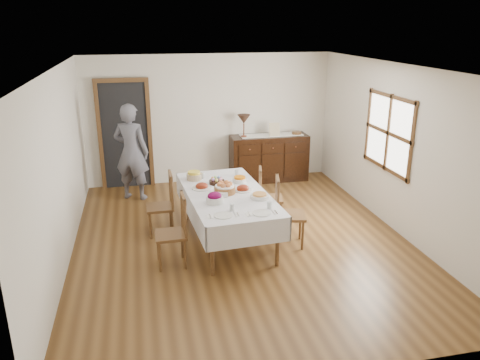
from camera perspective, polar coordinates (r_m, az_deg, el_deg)
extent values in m
plane|color=brown|center=(7.24, 0.17, -7.38)|extent=(6.00, 6.00, 0.00)
cube|color=white|center=(6.53, 0.19, 13.56)|extent=(5.00, 6.00, 0.02)
cube|color=white|center=(9.64, -3.72, 7.41)|extent=(5.00, 0.02, 2.60)
cube|color=white|center=(4.10, 9.44, -9.05)|extent=(5.00, 0.02, 2.60)
cube|color=white|center=(6.71, -21.15, 1.09)|extent=(0.02, 6.00, 2.60)
cube|color=white|center=(7.69, 18.72, 3.52)|extent=(0.02, 6.00, 2.60)
cube|color=white|center=(7.89, 17.70, 5.49)|extent=(0.02, 1.30, 1.10)
cube|color=brown|center=(7.88, 17.62, 5.49)|extent=(0.03, 1.46, 1.26)
cube|color=black|center=(9.55, -13.82, 5.27)|extent=(0.90, 0.06, 2.10)
cube|color=brown|center=(9.53, -13.82, 5.24)|extent=(1.04, 0.08, 2.18)
cube|color=silver|center=(6.96, -1.63, -1.69)|extent=(1.27, 2.30, 0.04)
cylinder|color=brown|center=(6.17, -3.41, -8.60)|extent=(0.06, 0.06, 0.72)
cylinder|color=brown|center=(6.41, 4.62, -7.53)|extent=(0.06, 0.06, 0.72)
cylinder|color=brown|center=(7.90, -6.60, -2.38)|extent=(0.06, 0.06, 0.72)
cylinder|color=brown|center=(8.08, -0.23, -1.74)|extent=(0.06, 0.06, 0.72)
cube|color=silver|center=(6.91, -6.17, -3.33)|extent=(0.18, 2.26, 0.34)
cube|color=silver|center=(7.17, 2.77, -2.38)|extent=(0.18, 2.26, 0.34)
cube|color=silver|center=(6.03, 1.15, -6.64)|extent=(1.15, 0.10, 0.34)
cube|color=silver|center=(8.04, -3.67, -0.02)|extent=(1.15, 0.10, 0.34)
cube|color=brown|center=(6.45, -8.46, -6.62)|extent=(0.43, 0.43, 0.04)
cylinder|color=brown|center=(6.70, -9.96, -7.95)|extent=(0.04, 0.04, 0.43)
cylinder|color=brown|center=(6.40, -9.73, -9.28)|extent=(0.04, 0.04, 0.43)
cylinder|color=brown|center=(6.72, -7.06, -7.70)|extent=(0.04, 0.04, 0.43)
cylinder|color=brown|center=(6.42, -6.69, -9.01)|extent=(0.04, 0.04, 0.43)
cylinder|color=brown|center=(6.52, -7.08, -3.61)|extent=(0.04, 0.04, 0.56)
cylinder|color=brown|center=(6.19, -6.67, -4.84)|extent=(0.04, 0.04, 0.56)
cube|color=brown|center=(6.27, -6.96, -2.19)|extent=(0.05, 0.40, 0.08)
cylinder|color=brown|center=(6.45, -6.97, -4.06)|extent=(0.02, 0.02, 0.46)
cylinder|color=brown|center=(6.36, -6.87, -4.37)|extent=(0.02, 0.02, 0.46)
cylinder|color=brown|center=(6.28, -6.77, -4.68)|extent=(0.02, 0.02, 0.46)
cube|color=brown|center=(7.41, -9.73, -3.30)|extent=(0.42, 0.42, 0.04)
cylinder|color=brown|center=(7.65, -10.97, -4.53)|extent=(0.04, 0.04, 0.42)
cylinder|color=brown|center=(7.35, -10.84, -5.54)|extent=(0.04, 0.04, 0.42)
cylinder|color=brown|center=(7.66, -8.47, -4.34)|extent=(0.04, 0.04, 0.42)
cylinder|color=brown|center=(7.36, -8.24, -5.34)|extent=(0.04, 0.04, 0.42)
cylinder|color=brown|center=(7.49, -8.51, -0.74)|extent=(0.04, 0.04, 0.55)
cylinder|color=brown|center=(7.16, -8.27, -1.66)|extent=(0.04, 0.04, 0.55)
cube|color=brown|center=(7.25, -8.48, 0.56)|extent=(0.04, 0.39, 0.08)
cylinder|color=brown|center=(7.42, -8.45, -1.11)|extent=(0.02, 0.02, 0.45)
cylinder|color=brown|center=(7.33, -8.39, -1.34)|extent=(0.02, 0.02, 0.45)
cylinder|color=brown|center=(7.25, -8.32, -1.57)|extent=(0.02, 0.02, 0.45)
cube|color=brown|center=(6.98, 6.13, -4.30)|extent=(0.53, 0.53, 0.04)
cylinder|color=brown|center=(6.94, 7.65, -6.74)|extent=(0.04, 0.04, 0.45)
cylinder|color=brown|center=(7.26, 7.35, -5.53)|extent=(0.04, 0.04, 0.45)
cylinder|color=brown|center=(6.91, 4.70, -6.75)|extent=(0.04, 0.04, 0.45)
cylinder|color=brown|center=(7.23, 4.54, -5.54)|extent=(0.04, 0.04, 0.45)
cylinder|color=brown|center=(6.68, 4.65, -2.63)|extent=(0.04, 0.04, 0.58)
cylinder|color=brown|center=(7.03, 4.47, -1.51)|extent=(0.04, 0.04, 0.58)
cube|color=brown|center=(6.77, 4.61, -0.07)|extent=(0.14, 0.42, 0.08)
cylinder|color=brown|center=(6.78, 4.60, -2.50)|extent=(0.02, 0.02, 0.48)
cylinder|color=brown|center=(6.86, 4.55, -2.21)|extent=(0.02, 0.02, 0.48)
cylinder|color=brown|center=(6.95, 4.51, -1.94)|extent=(0.02, 0.02, 0.48)
cube|color=brown|center=(7.74, 3.76, -2.26)|extent=(0.47, 0.47, 0.04)
cylinder|color=brown|center=(7.68, 4.98, -4.22)|extent=(0.03, 0.03, 0.40)
cylinder|color=brown|center=(7.98, 4.81, -3.33)|extent=(0.03, 0.03, 0.40)
cylinder|color=brown|center=(7.67, 2.60, -4.22)|extent=(0.03, 0.03, 0.40)
cylinder|color=brown|center=(7.96, 2.53, -3.33)|extent=(0.03, 0.03, 0.40)
cylinder|color=brown|center=(7.48, 2.51, -0.85)|extent=(0.04, 0.04, 0.52)
cylinder|color=brown|center=(7.80, 2.44, -0.02)|extent=(0.04, 0.04, 0.52)
cube|color=brown|center=(7.57, 2.50, 1.18)|extent=(0.12, 0.37, 0.07)
cylinder|color=brown|center=(7.57, 2.49, -0.77)|extent=(0.02, 0.02, 0.43)
cylinder|color=brown|center=(7.65, 2.47, -0.56)|extent=(0.02, 0.02, 0.43)
cylinder|color=brown|center=(7.72, 2.45, -0.35)|extent=(0.02, 0.02, 0.43)
cube|color=black|center=(9.81, 3.52, 2.70)|extent=(1.60, 0.53, 0.96)
cube|color=black|center=(9.36, 1.18, 3.77)|extent=(0.45, 0.02, 0.19)
sphere|color=brown|center=(9.34, 1.21, 3.74)|extent=(0.03, 0.03, 0.03)
cube|color=black|center=(9.48, 4.01, 3.92)|extent=(0.45, 0.02, 0.19)
sphere|color=brown|center=(9.46, 4.05, 3.89)|extent=(0.03, 0.03, 0.03)
cube|color=black|center=(9.62, 6.77, 4.06)|extent=(0.45, 0.02, 0.19)
sphere|color=brown|center=(9.61, 6.81, 4.03)|extent=(0.03, 0.03, 0.03)
imported|color=slate|center=(8.86, -13.13, 3.72)|extent=(0.71, 0.59, 1.93)
cylinder|color=brown|center=(6.92, -1.87, -1.22)|extent=(0.32, 0.32, 0.10)
cylinder|color=white|center=(6.90, -1.88, -0.74)|extent=(0.28, 0.28, 0.02)
sphere|color=#C36C39|center=(6.90, -1.24, -0.46)|extent=(0.08, 0.08, 0.08)
sphere|color=#C36C39|center=(6.96, -1.66, -0.30)|extent=(0.08, 0.08, 0.08)
sphere|color=#C36C39|center=(6.94, -2.30, -0.35)|extent=(0.08, 0.08, 0.08)
sphere|color=#C36C39|center=(6.87, -2.53, -0.55)|extent=(0.08, 0.08, 0.08)
sphere|color=#C36C39|center=(6.82, -2.10, -0.72)|extent=(0.08, 0.08, 0.08)
sphere|color=#C36C39|center=(6.83, -1.45, -0.67)|extent=(0.08, 0.08, 0.08)
cylinder|color=black|center=(7.33, -2.85, -0.24)|extent=(0.24, 0.24, 0.05)
ellipsoid|color=pink|center=(7.33, -2.33, 0.18)|extent=(0.05, 0.05, 0.06)
ellipsoid|color=#70A4ED|center=(7.37, -2.60, 0.30)|extent=(0.05, 0.05, 0.06)
ellipsoid|color=#95DF6F|center=(7.38, -3.05, 0.30)|extent=(0.05, 0.05, 0.06)
ellipsoid|color=orange|center=(7.34, -3.36, 0.19)|extent=(0.05, 0.05, 0.06)
ellipsoid|color=#CA8FE9|center=(7.28, -3.28, 0.04)|extent=(0.05, 0.05, 0.06)
ellipsoid|color=#FFEF6E|center=(7.25, -2.88, -0.02)|extent=(0.05, 0.05, 0.06)
ellipsoid|color=pink|center=(7.27, -2.46, 0.04)|extent=(0.05, 0.05, 0.06)
cylinder|color=silver|center=(7.14, -4.68, -0.98)|extent=(0.30, 0.30, 0.02)
ellipsoid|color=maroon|center=(7.13, -4.68, -0.75)|extent=(0.19, 0.16, 0.11)
cylinder|color=silver|center=(7.03, 0.35, -1.25)|extent=(0.27, 0.27, 0.01)
ellipsoid|color=maroon|center=(7.02, 0.35, -1.02)|extent=(0.19, 0.16, 0.11)
cylinder|color=silver|center=(6.56, -3.10, -2.46)|extent=(0.24, 0.24, 0.08)
ellipsoid|color=#5E0439|center=(6.54, -3.11, -1.94)|extent=(0.20, 0.17, 0.11)
cylinder|color=silver|center=(7.39, -0.04, -0.03)|extent=(0.22, 0.22, 0.06)
cylinder|color=orange|center=(7.37, -0.04, 0.32)|extent=(0.18, 0.18, 0.03)
cylinder|color=tan|center=(7.54, -5.62, 0.41)|extent=(0.24, 0.24, 0.10)
cylinder|color=gold|center=(7.52, -5.64, 0.91)|extent=(0.20, 0.20, 0.04)
cylinder|color=silver|center=(6.73, 2.40, -2.04)|extent=(0.27, 0.27, 0.05)
cylinder|color=#D78D41|center=(6.72, 2.41, -1.74)|extent=(0.20, 0.20, 0.02)
cube|color=silver|center=(6.77, -2.13, -1.81)|extent=(0.15, 0.10, 0.07)
cylinder|color=silver|center=(6.14, -2.07, -4.34)|extent=(0.25, 0.25, 0.01)
cube|color=white|center=(6.11, -3.64, -4.49)|extent=(0.09, 0.13, 0.01)
cube|color=white|center=(6.11, -3.65, -4.44)|extent=(0.03, 0.16, 0.01)
cube|color=white|center=(6.17, -0.61, -4.24)|extent=(0.02, 0.18, 0.01)
cube|color=white|center=(6.17, -0.24, -4.21)|extent=(0.03, 0.14, 0.01)
cylinder|color=silver|center=(6.28, -0.98, -3.33)|extent=(0.07, 0.07, 0.10)
cylinder|color=silver|center=(6.21, 2.64, -4.05)|extent=(0.25, 0.25, 0.01)
cube|color=white|center=(6.17, 1.11, -4.21)|extent=(0.09, 0.13, 0.01)
cube|color=white|center=(6.17, 1.11, -4.16)|extent=(0.03, 0.16, 0.01)
cube|color=white|center=(6.25, 4.06, -3.95)|extent=(0.02, 0.18, 0.01)
cube|color=white|center=(6.26, 4.42, -3.92)|extent=(0.03, 0.14, 0.01)
cylinder|color=silver|center=(6.37, 3.61, -3.06)|extent=(0.07, 0.07, 0.10)
cylinder|color=silver|center=(7.58, -4.55, 0.57)|extent=(0.06, 0.06, 0.10)
cylinder|color=silver|center=(7.68, -0.38, 0.89)|extent=(0.07, 0.07, 0.11)
cube|color=white|center=(9.72, 3.84, 5.50)|extent=(1.30, 0.35, 0.01)
cylinder|color=brown|center=(9.54, 0.47, 5.34)|extent=(0.12, 0.12, 0.03)
cylinder|color=brown|center=(9.51, 0.47, 6.16)|extent=(0.02, 0.02, 0.25)
cone|color=#3A251B|center=(9.46, 0.47, 7.43)|extent=(0.26, 0.26, 0.18)
cube|color=#BFB18A|center=(9.60, 4.22, 6.14)|extent=(0.22, 0.08, 0.28)
cylinder|color=brown|center=(9.84, 6.91, 5.71)|extent=(0.20, 0.20, 0.06)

